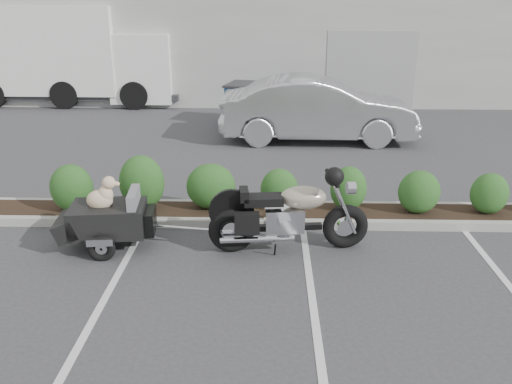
{
  "coord_description": "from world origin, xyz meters",
  "views": [
    {
      "loc": [
        0.64,
        -6.64,
        3.72
      ],
      "look_at": [
        0.41,
        1.49,
        0.75
      ],
      "focal_mm": 38.0,
      "sensor_mm": 36.0,
      "label": 1
    }
  ],
  "objects_px": {
    "motorcycle": "(289,216)",
    "dumpster": "(259,104)",
    "pet_trailer": "(107,218)",
    "delivery_truck": "(78,57)",
    "sedan": "(318,109)"
  },
  "relations": [
    {
      "from": "motorcycle",
      "to": "dumpster",
      "type": "bearing_deg",
      "value": 88.12
    },
    {
      "from": "pet_trailer",
      "to": "delivery_truck",
      "type": "height_order",
      "value": "delivery_truck"
    },
    {
      "from": "sedan",
      "to": "motorcycle",
      "type": "bearing_deg",
      "value": 172.66
    },
    {
      "from": "motorcycle",
      "to": "pet_trailer",
      "type": "distance_m",
      "value": 2.79
    },
    {
      "from": "motorcycle",
      "to": "sedan",
      "type": "distance_m",
      "value": 6.81
    },
    {
      "from": "sedan",
      "to": "pet_trailer",
      "type": "bearing_deg",
      "value": 151.58
    },
    {
      "from": "pet_trailer",
      "to": "sedan",
      "type": "xyz_separation_m",
      "value": [
        3.75,
        6.71,
        0.35
      ]
    },
    {
      "from": "motorcycle",
      "to": "sedan",
      "type": "bearing_deg",
      "value": 75.66
    },
    {
      "from": "dumpster",
      "to": "sedan",
      "type": "bearing_deg",
      "value": -34.63
    },
    {
      "from": "motorcycle",
      "to": "delivery_truck",
      "type": "distance_m",
      "value": 14.03
    },
    {
      "from": "dumpster",
      "to": "motorcycle",
      "type": "bearing_deg",
      "value": -72.09
    },
    {
      "from": "pet_trailer",
      "to": "delivery_truck",
      "type": "bearing_deg",
      "value": 103.93
    },
    {
      "from": "motorcycle",
      "to": "dumpster",
      "type": "distance_m",
      "value": 8.55
    },
    {
      "from": "pet_trailer",
      "to": "motorcycle",
      "type": "bearing_deg",
      "value": -6.69
    },
    {
      "from": "dumpster",
      "to": "delivery_truck",
      "type": "xyz_separation_m",
      "value": [
        -6.54,
        3.47,
        1.0
      ]
    }
  ]
}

